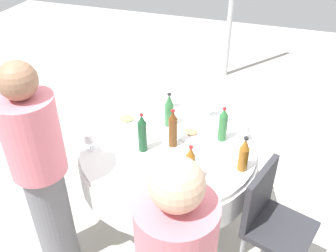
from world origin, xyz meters
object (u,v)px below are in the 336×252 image
object	(u,v)px
bottle_amber_near	(244,155)
chair_near	(270,217)
plate_east	(191,133)
plate_rear	(159,176)
wine_glass_outer	(170,97)
plate_south	(127,120)
wine_glass_north	(89,138)
plate_right	(198,161)
person_front	(41,172)
bottle_green_left	(223,125)
dining_table	(168,160)
bottle_dark_green_mid	(142,134)
bottle_green_outer	(169,111)
bottle_amber_front	(190,165)
bottle_brown_west	(173,130)
wine_glass_mid	(245,130)
wine_glass_near	(210,104)

from	to	relation	value
bottle_amber_near	chair_near	xyz separation A→B (m)	(-0.24, 0.16, -0.34)
plate_east	plate_rear	xyz separation A→B (m)	(0.07, 0.52, 0.00)
wine_glass_outer	plate_south	distance (m)	0.41
bottle_amber_near	wine_glass_north	distance (m)	1.07
wine_glass_north	plate_right	xyz separation A→B (m)	(-0.77, -0.10, -0.09)
person_front	chair_near	bearing A→B (deg)	-120.68
bottle_green_left	wine_glass_outer	xyz separation A→B (m)	(0.51, -0.30, -0.02)
wine_glass_outer	plate_right	distance (m)	0.74
wine_glass_north	bottle_green_left	bearing A→B (deg)	-154.44
dining_table	wine_glass_north	xyz separation A→B (m)	(0.51, 0.23, 0.25)
bottle_green_left	wine_glass_north	size ratio (longest dim) A/B	1.91
bottle_green_left	bottle_amber_near	xyz separation A→B (m)	(-0.20, 0.29, -0.01)
bottle_dark_green_mid	person_front	world-z (taller)	person_front
bottle_green_outer	bottle_amber_near	bearing A→B (deg)	151.29
dining_table	bottle_amber_near	bearing A→B (deg)	169.51
plate_south	chair_near	xyz separation A→B (m)	(-1.20, 0.44, -0.23)
wine_glass_outer	wine_glass_north	bearing A→B (deg)	63.23
bottle_amber_near	bottle_amber_front	bearing A→B (deg)	36.75
bottle_dark_green_mid	plate_east	world-z (taller)	bottle_dark_green_mid
wine_glass_outer	plate_south	size ratio (longest dim) A/B	0.60
dining_table	plate_east	world-z (taller)	plate_east
bottle_amber_front	bottle_green_outer	bearing A→B (deg)	-60.13
plate_east	plate_right	distance (m)	0.33
bottle_amber_near	wine_glass_outer	bearing A→B (deg)	-39.88
bottle_green_left	person_front	bearing A→B (deg)	39.82
plate_rear	bottle_brown_west	bearing A→B (deg)	-86.41
dining_table	plate_right	size ratio (longest dim) A/B	5.13
bottle_amber_near	plate_rear	world-z (taller)	bottle_amber_near
dining_table	person_front	world-z (taller)	person_front
plate_south	plate_right	size ratio (longest dim) A/B	0.97
wine_glass_outer	plate_right	world-z (taller)	wine_glass_outer
bottle_brown_west	wine_glass_mid	world-z (taller)	bottle_brown_west
dining_table	chair_near	world-z (taller)	chair_near
bottle_brown_west	bottle_amber_near	distance (m)	0.53
bottle_amber_front	bottle_dark_green_mid	distance (m)	0.46
bottle_amber_near	chair_near	bearing A→B (deg)	146.58
bottle_green_outer	chair_near	xyz separation A→B (m)	(-0.87, 0.50, -0.35)
bottle_dark_green_mid	plate_rear	size ratio (longest dim) A/B	1.52
plate_right	bottle_dark_green_mid	bearing A→B (deg)	-1.34
plate_east	chair_near	bearing A→B (deg)	147.52
bottle_green_outer	wine_glass_near	distance (m)	0.35
plate_south	bottle_amber_front	bearing A→B (deg)	142.53
wine_glass_outer	plate_rear	world-z (taller)	wine_glass_outer
bottle_dark_green_mid	bottle_amber_near	distance (m)	0.71
wine_glass_mid	plate_east	bearing A→B (deg)	8.72
wine_glass_outer	plate_east	distance (m)	0.43
wine_glass_north	plate_rear	xyz separation A→B (m)	(-0.57, 0.12, -0.09)
dining_table	wine_glass_near	distance (m)	0.57
bottle_brown_west	chair_near	xyz separation A→B (m)	(-0.76, 0.26, -0.36)
bottle_green_outer	wine_glass_north	xyz separation A→B (m)	(0.44, 0.47, -0.03)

